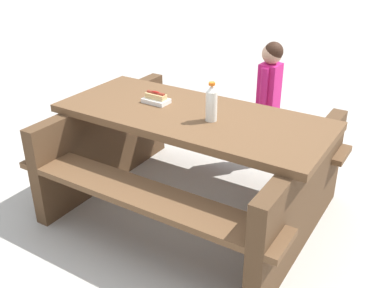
% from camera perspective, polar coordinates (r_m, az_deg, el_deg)
% --- Properties ---
extents(ground_plane, '(30.00, 30.00, 0.00)m').
position_cam_1_polar(ground_plane, '(3.24, -0.00, -8.35)').
color(ground_plane, '#B7B2A8').
rests_on(ground_plane, ground).
extents(picnic_table, '(1.80, 1.40, 0.75)m').
position_cam_1_polar(picnic_table, '(3.01, -0.00, -1.37)').
color(picnic_table, brown).
rests_on(picnic_table, ground).
extents(soda_bottle, '(0.07, 0.07, 0.25)m').
position_cam_1_polar(soda_bottle, '(2.73, 2.53, 5.28)').
color(soda_bottle, silver).
rests_on(soda_bottle, picnic_table).
extents(hotdog_tray, '(0.18, 0.12, 0.08)m').
position_cam_1_polar(hotdog_tray, '(3.05, -4.65, 5.87)').
color(hotdog_tray, white).
rests_on(hotdog_tray, picnic_table).
extents(child_in_coat, '(0.17, 0.26, 1.05)m').
position_cam_1_polar(child_in_coat, '(3.63, 9.93, 7.03)').
color(child_in_coat, '#3F334C').
rests_on(child_in_coat, ground).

